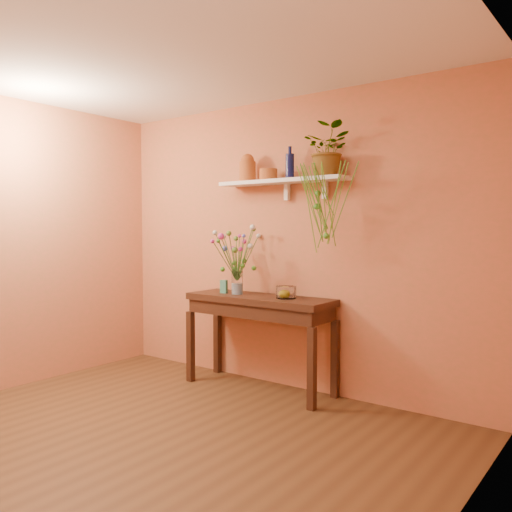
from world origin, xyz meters
The scene contains 13 objects.
room centered at (0.00, 0.00, 1.35)m, with size 4.04×4.04×2.70m.
sideboard centered at (-0.11, 1.75, 0.74)m, with size 1.43×0.46×0.87m.
wall_shelf centered at (0.06, 1.87, 1.92)m, with size 1.30×0.24×0.19m.
terracotta_jug centered at (-0.33, 1.86, 2.06)m, with size 0.19×0.19×0.26m.
terracotta_pot centered at (-0.07, 1.84, 1.99)m, with size 0.17×0.17×0.10m, color #AA5825.
blue_bottle centered at (0.14, 1.87, 2.06)m, with size 0.08×0.08×0.29m.
spider_plant centered at (0.54, 1.86, 2.16)m, with size 0.40×0.34×0.44m, color #3B8224.
plant_fronds centered at (0.56, 1.70, 1.69)m, with size 0.56×0.34×0.74m.
glass_vase centered at (-0.36, 1.73, 0.96)m, with size 0.11×0.11×0.22m.
bouquet centered at (-0.36, 1.72, 1.30)m, with size 0.40×0.56×0.53m.
glass_bowl centered at (0.17, 1.76, 0.92)m, with size 0.18×0.18×0.11m.
lemon centered at (0.16, 1.76, 0.91)m, with size 0.07×0.07×0.07m, color yellow.
carton centered at (-0.51, 1.72, 0.93)m, with size 0.06×0.05×0.13m, color teal.
Camera 1 is at (2.75, -2.13, 1.49)m, focal length 36.91 mm.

